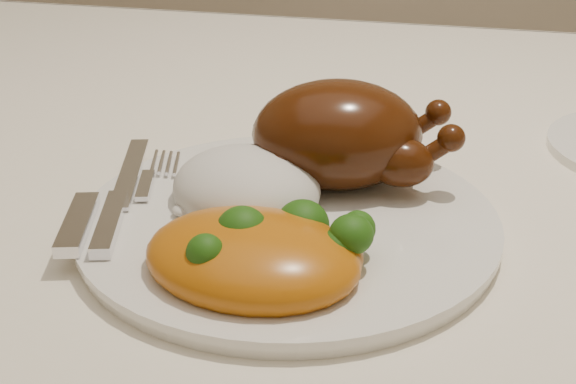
# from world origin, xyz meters

# --- Properties ---
(dining_table) EXTENTS (1.60, 0.90, 0.76)m
(dining_table) POSITION_xyz_m (0.00, 0.00, 0.67)
(dining_table) COLOR brown
(dining_table) RESTS_ON floor
(tablecloth) EXTENTS (1.73, 1.03, 0.18)m
(tablecloth) POSITION_xyz_m (0.00, 0.00, 0.74)
(tablecloth) COLOR white
(tablecloth) RESTS_ON dining_table
(dinner_plate) EXTENTS (0.32, 0.32, 0.01)m
(dinner_plate) POSITION_xyz_m (-0.06, -0.13, 0.77)
(dinner_plate) COLOR white
(dinner_plate) RESTS_ON tablecloth
(roast_chicken) EXTENTS (0.18, 0.13, 0.09)m
(roast_chicken) POSITION_xyz_m (-0.03, -0.07, 0.82)
(roast_chicken) COLOR #481D07
(roast_chicken) RESTS_ON dinner_plate
(rice_mound) EXTENTS (0.15, 0.14, 0.06)m
(rice_mound) POSITION_xyz_m (-0.09, -0.12, 0.79)
(rice_mound) COLOR silver
(rice_mound) RESTS_ON dinner_plate
(mac_and_cheese) EXTENTS (0.16, 0.13, 0.06)m
(mac_and_cheese) POSITION_xyz_m (-0.05, -0.21, 0.79)
(mac_and_cheese) COLOR orange
(mac_and_cheese) RESTS_ON dinner_plate
(cutlery) EXTENTS (0.07, 0.20, 0.01)m
(cutlery) POSITION_xyz_m (-0.19, -0.16, 0.79)
(cutlery) COLOR silver
(cutlery) RESTS_ON dinner_plate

